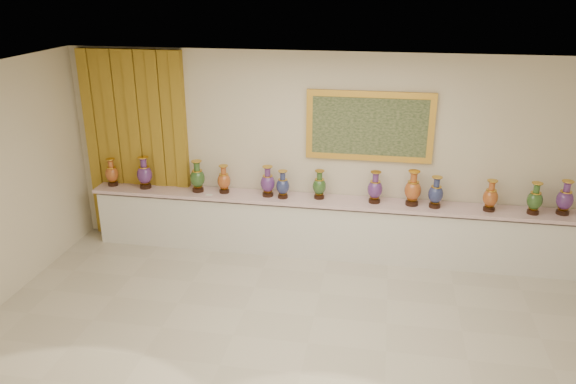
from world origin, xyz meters
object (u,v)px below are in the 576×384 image
(vase_0, at_px, (112,173))
(vase_2, at_px, (197,178))
(counter, at_px, (330,228))
(vase_1, at_px, (145,174))

(vase_0, height_order, vase_2, vase_2)
(counter, xyz_separation_m, vase_1, (-2.87, -0.01, 0.69))
(counter, distance_m, vase_1, 2.95)
(counter, height_order, vase_2, vase_2)
(counter, bearing_deg, vase_2, -179.53)
(vase_0, xyz_separation_m, vase_2, (1.40, -0.02, 0.02))
(vase_2, bearing_deg, vase_1, 179.72)
(vase_0, relative_size, vase_2, 0.90)
(counter, distance_m, vase_0, 3.48)
(vase_0, xyz_separation_m, vase_1, (0.55, -0.02, 0.03))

